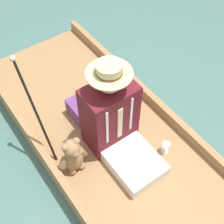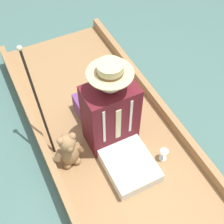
{
  "view_description": "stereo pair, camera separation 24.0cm",
  "coord_description": "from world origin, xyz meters",
  "px_view_note": "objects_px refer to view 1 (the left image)",
  "views": [
    {
      "loc": [
        0.88,
        1.22,
        2.44
      ],
      "look_at": [
        0.0,
        -0.0,
        0.57
      ],
      "focal_mm": 50.0,
      "sensor_mm": 36.0,
      "label": 1
    },
    {
      "loc": [
        0.67,
        1.34,
        2.44
      ],
      "look_at": [
        0.0,
        -0.0,
        0.57
      ],
      "focal_mm": 50.0,
      "sensor_mm": 36.0,
      "label": 2
    }
  ],
  "objects_px": {
    "seated_person": "(114,121)",
    "teddy_bear": "(73,156)",
    "walking_cane": "(33,105)",
    "wine_glass": "(166,146)"
  },
  "relations": [
    {
      "from": "seated_person",
      "to": "teddy_bear",
      "type": "bearing_deg",
      "value": 9.14
    },
    {
      "from": "seated_person",
      "to": "walking_cane",
      "type": "height_order",
      "value": "walking_cane"
    },
    {
      "from": "seated_person",
      "to": "walking_cane",
      "type": "xyz_separation_m",
      "value": [
        0.48,
        -0.36,
        0.19
      ]
    },
    {
      "from": "walking_cane",
      "to": "seated_person",
      "type": "bearing_deg",
      "value": 143.14
    },
    {
      "from": "teddy_bear",
      "to": "walking_cane",
      "type": "bearing_deg",
      "value": -76.45
    },
    {
      "from": "wine_glass",
      "to": "walking_cane",
      "type": "relative_size",
      "value": 0.13
    },
    {
      "from": "wine_glass",
      "to": "walking_cane",
      "type": "bearing_deg",
      "value": -40.96
    },
    {
      "from": "seated_person",
      "to": "teddy_bear",
      "type": "distance_m",
      "value": 0.42
    },
    {
      "from": "teddy_bear",
      "to": "wine_glass",
      "type": "relative_size",
      "value": 3.29
    },
    {
      "from": "seated_person",
      "to": "wine_glass",
      "type": "bearing_deg",
      "value": 141.36
    }
  ]
}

